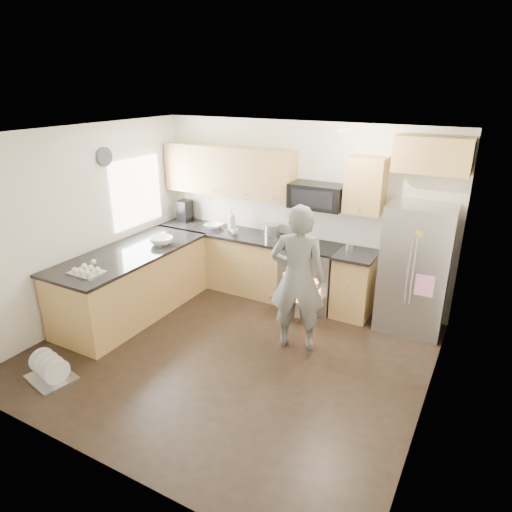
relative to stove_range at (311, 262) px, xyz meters
The scene contains 8 objects.
ground 1.86m from the stove_range, 101.69° to the right, with size 4.50×4.50×0.00m, color black.
room_shell 1.99m from the stove_range, 103.00° to the right, with size 4.54×4.04×2.62m.
back_cabinet_run 0.98m from the stove_range, behind, with size 4.45×0.64×2.50m.
peninsula 2.56m from the stove_range, 145.47° to the right, with size 0.96×2.36×1.03m.
stove_range is the anchor object (origin of this frame).
refrigerator 1.43m from the stove_range, ahead, with size 0.86×0.68×1.69m.
person 1.19m from the stove_range, 76.14° to the right, with size 0.66×0.44×1.82m, color slate.
dish_rack 3.63m from the stove_range, 120.34° to the right, with size 0.59×0.51×0.32m.
Camera 1 is at (2.59, -4.03, 3.11)m, focal length 32.00 mm.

